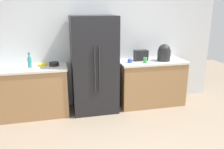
{
  "coord_description": "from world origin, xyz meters",
  "views": [
    {
      "loc": [
        -0.75,
        -2.49,
        1.92
      ],
      "look_at": [
        -0.05,
        0.49,
        1.02
      ],
      "focal_mm": 36.75,
      "sensor_mm": 36.0,
      "label": 1
    }
  ],
  "objects_px": {
    "cup_d": "(130,61)",
    "bowl_a": "(43,65)",
    "rice_cooker": "(164,53)",
    "bottle_a": "(30,62)",
    "cup_b": "(168,56)",
    "toaster": "(141,55)",
    "bowl_b": "(54,64)",
    "refrigerator": "(94,65)",
    "cup_a": "(145,60)"
  },
  "relations": [
    {
      "from": "cup_a",
      "to": "bowl_b",
      "type": "bearing_deg",
      "value": 174.2
    },
    {
      "from": "rice_cooker",
      "to": "bottle_a",
      "type": "distance_m",
      "value": 2.52
    },
    {
      "from": "cup_b",
      "to": "toaster",
      "type": "bearing_deg",
      "value": -174.06
    },
    {
      "from": "bottle_a",
      "to": "toaster",
      "type": "bearing_deg",
      "value": 2.03
    },
    {
      "from": "cup_b",
      "to": "bowl_a",
      "type": "bearing_deg",
      "value": -178.25
    },
    {
      "from": "bowl_a",
      "to": "bottle_a",
      "type": "bearing_deg",
      "value": -163.22
    },
    {
      "from": "toaster",
      "to": "bottle_a",
      "type": "distance_m",
      "value": 2.08
    },
    {
      "from": "cup_d",
      "to": "bowl_a",
      "type": "relative_size",
      "value": 0.5
    },
    {
      "from": "toaster",
      "to": "cup_a",
      "type": "distance_m",
      "value": 0.23
    },
    {
      "from": "cup_b",
      "to": "bowl_a",
      "type": "xyz_separation_m",
      "value": [
        -2.5,
        -0.08,
        -0.02
      ]
    },
    {
      "from": "refrigerator",
      "to": "bottle_a",
      "type": "height_order",
      "value": "refrigerator"
    },
    {
      "from": "refrigerator",
      "to": "rice_cooker",
      "type": "distance_m",
      "value": 1.4
    },
    {
      "from": "bottle_a",
      "to": "cup_d",
      "type": "height_order",
      "value": "bottle_a"
    },
    {
      "from": "bottle_a",
      "to": "bowl_b",
      "type": "xyz_separation_m",
      "value": [
        0.41,
        0.03,
        -0.07
      ]
    },
    {
      "from": "refrigerator",
      "to": "bowl_a",
      "type": "xyz_separation_m",
      "value": [
        -0.92,
        0.09,
        0.04
      ]
    },
    {
      "from": "toaster",
      "to": "cup_d",
      "type": "relative_size",
      "value": 3.16
    },
    {
      "from": "rice_cooker",
      "to": "bottle_a",
      "type": "height_order",
      "value": "rice_cooker"
    },
    {
      "from": "refrigerator",
      "to": "cup_a",
      "type": "relative_size",
      "value": 17.09
    },
    {
      "from": "rice_cooker",
      "to": "bottle_a",
      "type": "relative_size",
      "value": 1.26
    },
    {
      "from": "rice_cooker",
      "to": "bottle_a",
      "type": "xyz_separation_m",
      "value": [
        -2.52,
        0.04,
        -0.06
      ]
    },
    {
      "from": "bottle_a",
      "to": "cup_b",
      "type": "bearing_deg",
      "value": 2.93
    },
    {
      "from": "cup_b",
      "to": "bowl_a",
      "type": "relative_size",
      "value": 0.5
    },
    {
      "from": "toaster",
      "to": "cup_b",
      "type": "distance_m",
      "value": 0.63
    },
    {
      "from": "cup_a",
      "to": "cup_d",
      "type": "distance_m",
      "value": 0.29
    },
    {
      "from": "cup_d",
      "to": "rice_cooker",
      "type": "bearing_deg",
      "value": 1.17
    },
    {
      "from": "toaster",
      "to": "bowl_a",
      "type": "distance_m",
      "value": 1.88
    },
    {
      "from": "bowl_b",
      "to": "cup_d",
      "type": "bearing_deg",
      "value": -3.22
    },
    {
      "from": "toaster",
      "to": "bowl_b",
      "type": "xyz_separation_m",
      "value": [
        -1.67,
        -0.05,
        -0.07
      ]
    },
    {
      "from": "toaster",
      "to": "bowl_b",
      "type": "distance_m",
      "value": 1.68
    },
    {
      "from": "refrigerator",
      "to": "bowl_a",
      "type": "bearing_deg",
      "value": 174.57
    },
    {
      "from": "toaster",
      "to": "bowl_a",
      "type": "xyz_separation_m",
      "value": [
        -1.87,
        -0.01,
        -0.08
      ]
    },
    {
      "from": "refrigerator",
      "to": "cup_a",
      "type": "height_order",
      "value": "refrigerator"
    },
    {
      "from": "bowl_a",
      "to": "bowl_b",
      "type": "height_order",
      "value": "bowl_b"
    },
    {
      "from": "toaster",
      "to": "cup_a",
      "type": "relative_size",
      "value": 2.53
    },
    {
      "from": "cup_a",
      "to": "bowl_a",
      "type": "xyz_separation_m",
      "value": [
        -1.88,
        0.21,
        -0.03
      ]
    },
    {
      "from": "refrigerator",
      "to": "cup_b",
      "type": "distance_m",
      "value": 1.58
    },
    {
      "from": "rice_cooker",
      "to": "cup_a",
      "type": "height_order",
      "value": "rice_cooker"
    },
    {
      "from": "cup_b",
      "to": "bowl_a",
      "type": "distance_m",
      "value": 2.5
    },
    {
      "from": "bottle_a",
      "to": "cup_a",
      "type": "bearing_deg",
      "value": -3.98
    },
    {
      "from": "refrigerator",
      "to": "bottle_a",
      "type": "bearing_deg",
      "value": 178.72
    },
    {
      "from": "toaster",
      "to": "cup_b",
      "type": "xyz_separation_m",
      "value": [
        0.63,
        0.07,
        -0.06
      ]
    },
    {
      "from": "toaster",
      "to": "cup_d",
      "type": "distance_m",
      "value": 0.3
    },
    {
      "from": "bottle_a",
      "to": "bowl_b",
      "type": "relative_size",
      "value": 1.51
    },
    {
      "from": "refrigerator",
      "to": "toaster",
      "type": "xyz_separation_m",
      "value": [
        0.95,
        0.1,
        0.12
      ]
    },
    {
      "from": "bottle_a",
      "to": "cup_b",
      "type": "relative_size",
      "value": 3.13
    },
    {
      "from": "rice_cooker",
      "to": "bowl_a",
      "type": "height_order",
      "value": "rice_cooker"
    },
    {
      "from": "bowl_a",
      "to": "bowl_b",
      "type": "bearing_deg",
      "value": -10.45
    },
    {
      "from": "refrigerator",
      "to": "rice_cooker",
      "type": "bearing_deg",
      "value": -0.58
    },
    {
      "from": "cup_a",
      "to": "cup_d",
      "type": "bearing_deg",
      "value": 161.41
    },
    {
      "from": "bottle_a",
      "to": "bowl_b",
      "type": "distance_m",
      "value": 0.41
    }
  ]
}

